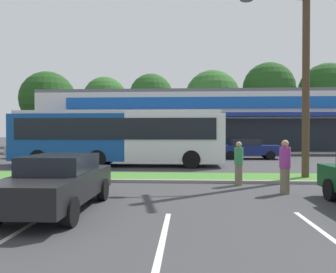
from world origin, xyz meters
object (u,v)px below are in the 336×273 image
object	(u,v)px
pedestrian_mid	(239,163)
car_2	(248,149)
utility_pole	(303,46)
car_0	(39,148)
car_3	(58,182)
city_bus	(118,136)
pedestrian_near_bench	(285,167)
bus_stop_bench	(77,172)

from	to	relation	value
pedestrian_mid	car_2	bearing A→B (deg)	-30.79
utility_pole	car_2	xyz separation A→B (m)	(-0.26, 10.80, -4.82)
utility_pole	car_0	distance (m)	19.85
pedestrian_mid	car_0	bearing A→B (deg)	29.09
utility_pole	car_2	bearing A→B (deg)	91.37
car_3	pedestrian_mid	size ratio (longest dim) A/B	2.62
city_bus	car_0	world-z (taller)	city_bus
utility_pole	pedestrian_near_bench	xyz separation A→B (m)	(-1.63, -3.11, -4.69)
bus_stop_bench	pedestrian_near_bench	world-z (taller)	pedestrian_near_bench
city_bus	pedestrian_near_bench	bearing A→B (deg)	-48.73
utility_pole	city_bus	size ratio (longest dim) A/B	0.84
car_0	pedestrian_near_bench	world-z (taller)	pedestrian_near_bench
utility_pole	city_bus	bearing A→B (deg)	149.29
bus_stop_bench	car_0	size ratio (longest dim) A/B	0.34
bus_stop_bench	pedestrian_mid	bearing A→B (deg)	-177.53
utility_pole	car_3	distance (m)	11.05
car_0	car_2	bearing A→B (deg)	1.11
car_0	city_bus	bearing A→B (deg)	-35.65
utility_pole	bus_stop_bench	world-z (taller)	utility_pole
city_bus	pedestrian_near_bench	world-z (taller)	city_bus
pedestrian_near_bench	pedestrian_mid	xyz separation A→B (m)	(-1.23, 1.60, -0.05)
car_2	car_0	bearing A→B (deg)	-178.89
car_2	bus_stop_bench	bearing A→B (deg)	-124.71
car_0	car_3	size ratio (longest dim) A/B	1.08
car_2	pedestrian_near_bench	world-z (taller)	pedestrian_near_bench
city_bus	car_2	size ratio (longest dim) A/B	2.68
utility_pole	pedestrian_near_bench	bearing A→B (deg)	-117.72
utility_pole	pedestrian_near_bench	size ratio (longest dim) A/B	5.97
utility_pole	city_bus	distance (m)	10.99
car_2	pedestrian_mid	world-z (taller)	pedestrian_mid
city_bus	bus_stop_bench	xyz separation A→B (m)	(-0.10, -7.04, -1.26)
utility_pole	car_3	size ratio (longest dim) A/B	2.42
car_2	pedestrian_mid	bearing A→B (deg)	-101.95
car_0	pedestrian_mid	world-z (taller)	pedestrian_mid
city_bus	pedestrian_mid	xyz separation A→B (m)	(6.01, -6.77, -0.94)
pedestrian_mid	car_3	bearing A→B (deg)	110.15
car_0	pedestrian_near_bench	distance (m)	19.90
utility_pole	car_0	size ratio (longest dim) A/B	2.24
utility_pole	car_3	world-z (taller)	utility_pole
pedestrian_near_bench	car_3	bearing A→B (deg)	-117.96
car_3	car_2	bearing A→B (deg)	154.64
car_0	pedestrian_mid	size ratio (longest dim) A/B	2.83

